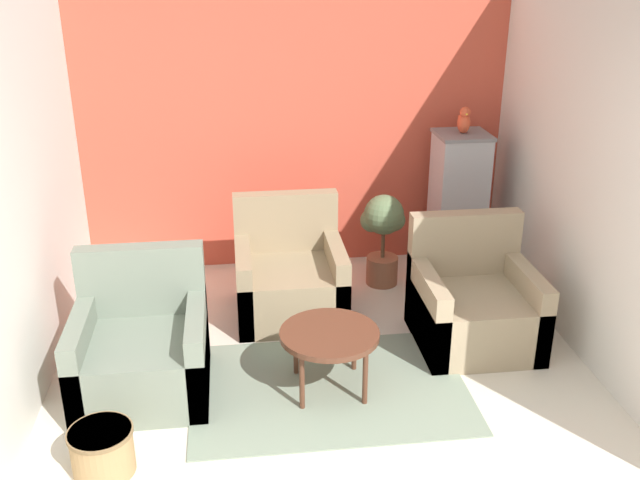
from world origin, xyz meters
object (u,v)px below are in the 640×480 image
(armchair_right, at_px, (473,306))
(armchair_middle, at_px, (290,279))
(potted_plant, at_px, (383,230))
(birdcage, at_px, (457,207))
(armchair_left, at_px, (142,352))
(coffee_table, at_px, (329,337))
(parrot, at_px, (464,121))
(wicker_basket, at_px, (102,449))

(armchair_right, height_order, armchair_middle, same)
(armchair_middle, relative_size, potted_plant, 1.12)
(armchair_middle, bearing_deg, birdcage, 21.41)
(armchair_middle, height_order, birdcage, birdcage)
(armchair_left, xyz_separation_m, armchair_right, (2.43, 0.35, 0.00))
(armchair_middle, bearing_deg, coffee_table, -81.71)
(armchair_middle, distance_m, birdcage, 1.74)
(armchair_middle, bearing_deg, potted_plant, 26.58)
(coffee_table, relative_size, birdcage, 0.51)
(parrot, xyz_separation_m, potted_plant, (-0.72, -0.19, -0.91))
(birdcage, xyz_separation_m, potted_plant, (-0.72, -0.19, -0.12))
(armchair_right, xyz_separation_m, parrot, (0.24, 1.27, 1.13))
(wicker_basket, bearing_deg, potted_plant, 46.84)
(potted_plant, bearing_deg, wicker_basket, -133.16)
(armchair_left, xyz_separation_m, birdcage, (2.68, 1.62, 0.33))
(armchair_left, height_order, birdcage, birdcage)
(armchair_middle, height_order, wicker_basket, armchair_middle)
(coffee_table, height_order, birdcage, birdcage)
(coffee_table, distance_m, armchair_middle, 1.17)
(coffee_table, distance_m, armchair_left, 1.27)
(coffee_table, xyz_separation_m, potted_plant, (0.70, 1.59, 0.11))
(armchair_left, relative_size, birdcage, 0.71)
(parrot, relative_size, potted_plant, 0.29)
(armchair_right, xyz_separation_m, armchair_middle, (-1.35, 0.64, 0.00))
(parrot, bearing_deg, wicker_basket, -139.25)
(wicker_basket, bearing_deg, coffee_table, 25.06)
(birdcage, distance_m, wicker_basket, 3.77)
(armchair_left, height_order, potted_plant, armchair_left)
(parrot, height_order, potted_plant, parrot)
(wicker_basket, bearing_deg, parrot, 40.75)
(birdcage, bearing_deg, coffee_table, -128.63)
(coffee_table, xyz_separation_m, armchair_left, (-1.26, 0.16, -0.11))
(birdcage, height_order, potted_plant, birdcage)
(coffee_table, bearing_deg, wicker_basket, -154.94)
(armchair_left, relative_size, armchair_middle, 1.00)
(armchair_left, height_order, wicker_basket, armchair_left)
(coffee_table, distance_m, wicker_basket, 1.58)
(armchair_right, relative_size, armchair_middle, 1.00)
(armchair_left, relative_size, wicker_basket, 2.51)
(armchair_left, bearing_deg, coffee_table, -7.19)
(armchair_right, distance_m, armchair_middle, 1.49)
(armchair_right, height_order, wicker_basket, armchair_right)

